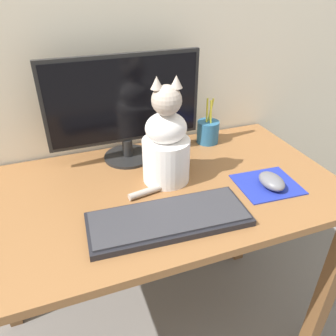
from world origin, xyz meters
name	(u,v)px	position (x,y,z in m)	size (l,w,h in m)	color
ground_plane	(155,334)	(0.00, 0.00, 0.00)	(12.00, 12.00, 0.00)	slate
wall_back	(113,1)	(0.00, 0.34, 1.25)	(7.00, 0.04, 2.50)	beige
desk	(151,219)	(0.00, 0.00, 0.64)	(1.19, 0.63, 0.76)	brown
monitor	(125,106)	(-0.01, 0.22, 0.95)	(0.52, 0.17, 0.36)	black
keyboard	(170,218)	(0.00, -0.16, 0.77)	(0.44, 0.19, 0.02)	black
mousepad_right	(267,184)	(0.35, -0.10, 0.76)	(0.19, 0.17, 0.00)	#1E2D9E
computer_mouse_right	(272,181)	(0.35, -0.12, 0.78)	(0.07, 0.10, 0.04)	slate
cat	(166,145)	(0.07, 0.04, 0.88)	(0.23, 0.17, 0.34)	white
pen_cup	(208,131)	(0.31, 0.23, 0.80)	(0.08, 0.08, 0.17)	#286089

